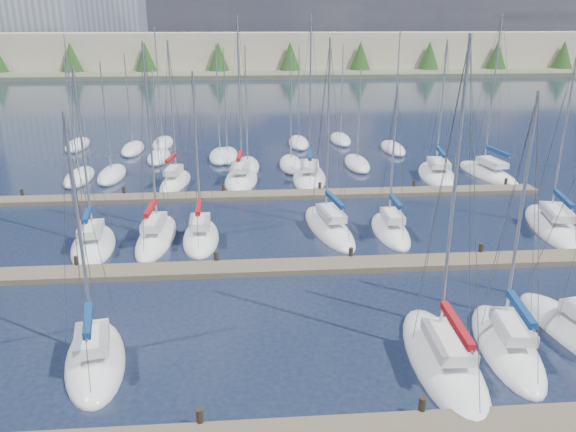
{
  "coord_description": "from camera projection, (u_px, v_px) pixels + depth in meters",
  "views": [
    {
      "loc": [
        -2.19,
        -13.51,
        13.81
      ],
      "look_at": [
        0.0,
        14.0,
        4.0
      ],
      "focal_mm": 35.0,
      "sensor_mm": 36.0,
      "label": 1
    }
  ],
  "objects": [
    {
      "name": "ground",
      "position": [
        260.0,
        128.0,
        73.83
      ],
      "size": [
        400.0,
        400.0,
        0.0
      ],
      "primitive_type": "plane",
      "color": "#1F283E",
      "rests_on": "ground"
    },
    {
      "name": "dock_mid",
      "position": [
        285.0,
        267.0,
        32.47
      ],
      "size": [
        44.0,
        1.93,
        1.1
      ],
      "color": "#6B5E4C",
      "rests_on": "ground"
    },
    {
      "name": "dock_far",
      "position": [
        272.0,
        195.0,
        45.62
      ],
      "size": [
        44.0,
        1.93,
        1.1
      ],
      "color": "#6B5E4C",
      "rests_on": "ground"
    },
    {
      "name": "sailboat_l",
      "position": [
        390.0,
        231.0,
        37.91
      ],
      "size": [
        2.28,
        6.72,
        10.53
      ],
      "rotation": [
        0.0,
        0.0,
        -0.01
      ],
      "color": "white",
      "rests_on": "ground"
    },
    {
      "name": "sailboat_k",
      "position": [
        329.0,
        227.0,
        38.48
      ],
      "size": [
        3.69,
        9.04,
        13.34
      ],
      "rotation": [
        0.0,
        0.0,
        0.15
      ],
      "color": "white",
      "rests_on": "ground"
    },
    {
      "name": "sailboat_h",
      "position": [
        93.0,
        245.0,
        35.55
      ],
      "size": [
        3.53,
        7.23,
        11.92
      ],
      "rotation": [
        0.0,
        0.0,
        0.13
      ],
      "color": "white",
      "rests_on": "ground"
    },
    {
      "name": "sailboat_r",
      "position": [
        488.0,
        174.0,
        51.69
      ],
      "size": [
        3.91,
        9.44,
        14.83
      ],
      "rotation": [
        0.0,
        0.0,
        0.14
      ],
      "color": "white",
      "rests_on": "ground"
    },
    {
      "name": "sailboat_m",
      "position": [
        553.0,
        226.0,
        38.74
      ],
      "size": [
        4.74,
        9.54,
        12.66
      ],
      "rotation": [
        0.0,
        0.0,
        -0.22
      ],
      "color": "white",
      "rests_on": "ground"
    },
    {
      "name": "sailboat_d",
      "position": [
        443.0,
        360.0,
        23.62
      ],
      "size": [
        2.99,
        8.7,
        14.02
      ],
      "rotation": [
        0.0,
        0.0,
        -0.03
      ],
      "color": "white",
      "rests_on": "ground"
    },
    {
      "name": "sailboat_i",
      "position": [
        156.0,
        237.0,
        36.8
      ],
      "size": [
        2.61,
        8.11,
        13.22
      ],
      "rotation": [
        0.0,
        0.0,
        -0.04
      ],
      "color": "white",
      "rests_on": "ground"
    },
    {
      "name": "sailboat_q",
      "position": [
        437.0,
        174.0,
        51.48
      ],
      "size": [
        4.51,
        9.24,
        12.73
      ],
      "rotation": [
        0.0,
        0.0,
        -0.16
      ],
      "color": "white",
      "rests_on": "ground"
    },
    {
      "name": "sailboat_o",
      "position": [
        241.0,
        179.0,
        49.95
      ],
      "size": [
        3.52,
        8.08,
        14.71
      ],
      "rotation": [
        0.0,
        0.0,
        -0.09
      ],
      "color": "white",
      "rests_on": "ground"
    },
    {
      "name": "sailboat_e",
      "position": [
        507.0,
        346.0,
        24.63
      ],
      "size": [
        3.28,
        7.57,
        11.88
      ],
      "rotation": [
        0.0,
        0.0,
        -0.13
      ],
      "color": "white",
      "rests_on": "ground"
    },
    {
      "name": "sailboat_c",
      "position": [
        95.0,
        359.0,
        23.65
      ],
      "size": [
        3.73,
        6.91,
        11.27
      ],
      "rotation": [
        0.0,
        0.0,
        0.21
      ],
      "color": "white",
      "rests_on": "ground"
    },
    {
      "name": "sailboat_p",
      "position": [
        309.0,
        177.0,
        50.52
      ],
      "size": [
        3.84,
        9.1,
        14.84
      ],
      "rotation": [
        0.0,
        0.0,
        -0.1
      ],
      "color": "white",
      "rests_on": "ground"
    },
    {
      "name": "sailboat_j",
      "position": [
        201.0,
        237.0,
        36.78
      ],
      "size": [
        2.48,
        6.69,
        11.49
      ],
      "rotation": [
        0.0,
        0.0,
        0.03
      ],
      "color": "white",
      "rests_on": "ground"
    },
    {
      "name": "sailboat_n",
      "position": [
        175.0,
        182.0,
        48.97
      ],
      "size": [
        3.11,
        7.19,
        12.79
      ],
      "rotation": [
        0.0,
        0.0,
        -0.15
      ],
      "color": "white",
      "rests_on": "ground"
    },
    {
      "name": "distant_boats",
      "position": [
        224.0,
        155.0,
        58.16
      ],
      "size": [
        36.93,
        20.75,
        13.3
      ],
      "color": "#9EA0A5",
      "rests_on": "ground"
    },
    {
      "name": "shoreline",
      "position": [
        201.0,
        41.0,
        154.65
      ],
      "size": [
        400.0,
        60.0,
        38.0
      ],
      "color": "#666B51",
      "rests_on": "ground"
    }
  ]
}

